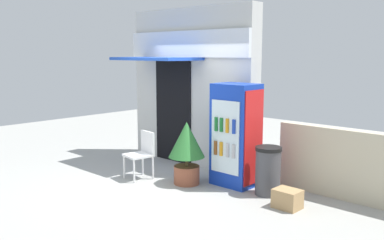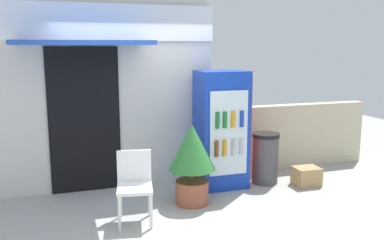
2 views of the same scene
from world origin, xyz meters
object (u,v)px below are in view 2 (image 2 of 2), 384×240
(drink_cooler, at_px, (222,130))
(trash_bin, at_px, (265,158))
(cardboard_box, at_px, (306,176))
(plastic_chair, at_px, (135,181))
(potted_plant_near_shop, at_px, (192,157))

(drink_cooler, height_order, trash_bin, drink_cooler)
(trash_bin, bearing_deg, cardboard_box, -29.97)
(drink_cooler, height_order, plastic_chair, drink_cooler)
(cardboard_box, bearing_deg, trash_bin, 150.03)
(plastic_chair, bearing_deg, drink_cooler, 29.75)
(drink_cooler, xyz_separation_m, trash_bin, (0.72, -0.07, -0.49))
(trash_bin, bearing_deg, plastic_chair, -160.48)
(drink_cooler, distance_m, cardboard_box, 1.54)
(potted_plant_near_shop, bearing_deg, drink_cooler, 40.09)
(plastic_chair, xyz_separation_m, potted_plant_near_shop, (0.85, 0.31, 0.16))
(drink_cooler, height_order, potted_plant_near_shop, drink_cooler)
(potted_plant_near_shop, xyz_separation_m, cardboard_box, (1.95, 0.16, -0.53))
(plastic_chair, bearing_deg, trash_bin, 19.52)
(potted_plant_near_shop, height_order, cardboard_box, potted_plant_near_shop)
(drink_cooler, bearing_deg, cardboard_box, -17.15)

